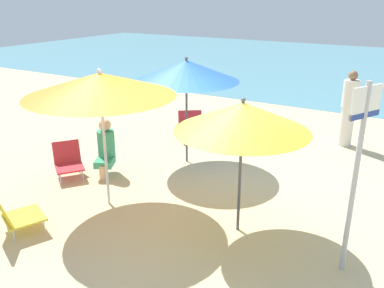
% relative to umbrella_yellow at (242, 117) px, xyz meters
% --- Properties ---
extents(ground_plane, '(40.00, 40.00, 0.00)m').
position_rel_umbrella_yellow_xyz_m(ground_plane, '(-0.65, 0.19, -1.60)').
color(ground_plane, '#D3BC8C').
extents(sea_water, '(40.00, 16.00, 0.01)m').
position_rel_umbrella_yellow_xyz_m(sea_water, '(-0.65, 14.69, -1.59)').
color(sea_water, '#5693A3').
rests_on(sea_water, ground_plane).
extents(umbrella_yellow, '(1.71, 1.71, 1.84)m').
position_rel_umbrella_yellow_xyz_m(umbrella_yellow, '(0.00, 0.00, 0.00)').
color(umbrella_yellow, '#4C4C51').
rests_on(umbrella_yellow, ground_plane).
extents(umbrella_blue, '(1.91, 1.91, 1.98)m').
position_rel_umbrella_yellow_xyz_m(umbrella_blue, '(-1.86, 1.72, 0.14)').
color(umbrella_blue, '#4C4C51').
rests_on(umbrella_blue, ground_plane).
extents(umbrella_orange, '(2.12, 2.12, 2.07)m').
position_rel_umbrella_yellow_xyz_m(umbrella_orange, '(-2.00, -0.34, 0.25)').
color(umbrella_orange, silver).
rests_on(umbrella_orange, ground_plane).
extents(beach_chair_a, '(0.72, 0.70, 0.59)m').
position_rel_umbrella_yellow_xyz_m(beach_chair_a, '(-3.29, 0.09, -1.31)').
color(beach_chair_a, red).
rests_on(beach_chair_a, ground_plane).
extents(beach_chair_b, '(0.76, 0.77, 0.59)m').
position_rel_umbrella_yellow_xyz_m(beach_chair_b, '(-2.48, 2.91, -1.29)').
color(beach_chair_b, red).
rests_on(beach_chair_b, ground_plane).
extents(beach_chair_c, '(0.71, 0.74, 0.65)m').
position_rel_umbrella_yellow_xyz_m(beach_chair_c, '(-2.51, -1.61, -1.28)').
color(beach_chair_c, gold).
rests_on(beach_chair_c, ground_plane).
extents(person_a, '(0.45, 0.54, 0.99)m').
position_rel_umbrella_yellow_xyz_m(person_a, '(-2.80, 0.53, -1.10)').
color(person_a, '#389970').
rests_on(person_a, ground_plane).
extents(person_b, '(0.32, 0.32, 1.58)m').
position_rel_umbrella_yellow_xyz_m(person_b, '(0.55, 4.19, -0.81)').
color(person_b, silver).
rests_on(person_b, ground_plane).
extents(warning_sign, '(0.23, 0.41, 2.22)m').
position_rel_umbrella_yellow_xyz_m(warning_sign, '(1.41, -0.17, -0.18)').
color(warning_sign, '#ADADB2').
rests_on(warning_sign, ground_plane).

